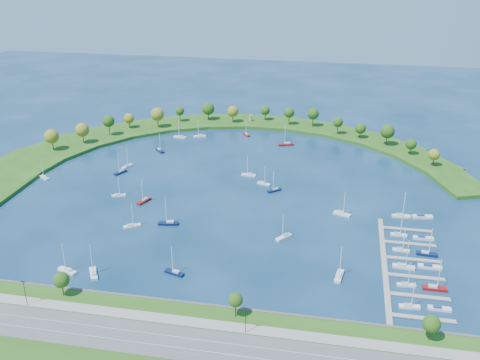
% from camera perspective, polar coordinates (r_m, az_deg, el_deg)
% --- Properties ---
extents(ground, '(700.00, 700.00, 0.00)m').
position_cam_1_polar(ground, '(292.79, -1.15, -1.03)').
color(ground, '#072740').
rests_on(ground, ground).
extents(south_shoreline, '(420.00, 43.10, 11.60)m').
position_cam_1_polar(south_shoreline, '(191.37, -9.10, -15.95)').
color(south_shoreline, '#254D14').
rests_on(south_shoreline, ground).
extents(breakwater, '(286.74, 247.64, 2.00)m').
position_cam_1_polar(breakwater, '(347.22, -6.98, 3.02)').
color(breakwater, '#254D14').
rests_on(breakwater, ground).
extents(breakwater_trees, '(237.62, 95.27, 14.15)m').
position_cam_1_polar(breakwater_trees, '(370.64, -1.46, 6.09)').
color(breakwater_trees, '#382314').
rests_on(breakwater_trees, breakwater).
extents(harbor_tower, '(2.60, 2.60, 4.10)m').
position_cam_1_polar(harbor_tower, '(400.27, 1.10, 6.46)').
color(harbor_tower, gray).
rests_on(harbor_tower, breakwater).
extents(dock_system, '(24.28, 82.00, 1.60)m').
position_cam_1_polar(dock_system, '(235.19, 16.58, -8.64)').
color(dock_system, gray).
rests_on(dock_system, ground).
extents(moored_boat_0, '(8.62, 4.73, 12.22)m').
position_cam_1_polar(moored_boat_0, '(222.89, -6.84, -9.48)').
color(moored_boat_0, '#0A153F').
rests_on(moored_boat_0, ground).
extents(moored_boat_1, '(8.94, 5.14, 12.68)m').
position_cam_1_polar(moored_boat_1, '(233.05, -17.55, -8.93)').
color(moored_boat_1, white).
rests_on(moored_boat_1, ground).
extents(moored_boat_2, '(8.68, 5.17, 12.33)m').
position_cam_1_polar(moored_boat_2, '(373.50, -4.23, 4.61)').
color(moored_boat_2, white).
rests_on(moored_boat_2, ground).
extents(moored_boat_3, '(4.84, 8.06, 11.46)m').
position_cam_1_polar(moored_boat_3, '(328.41, -11.68, 1.45)').
color(moored_boat_3, white).
rests_on(moored_boat_3, ground).
extents(moored_boat_4, '(7.08, 7.93, 12.24)m').
position_cam_1_polar(moored_boat_4, '(246.59, 4.59, -5.88)').
color(moored_boat_4, white).
rests_on(moored_boat_4, ground).
extents(moored_boat_5, '(3.78, 9.22, 13.16)m').
position_cam_1_polar(moored_boat_5, '(222.70, 10.28, -9.75)').
color(moored_boat_5, white).
rests_on(moored_boat_5, ground).
extents(moored_boat_6, '(7.86, 6.27, 11.70)m').
position_cam_1_polar(moored_boat_6, '(259.97, -11.20, -4.65)').
color(moored_boat_6, white).
rests_on(moored_boat_6, ground).
extents(moored_boat_7, '(8.32, 2.76, 12.06)m').
position_cam_1_polar(moored_boat_7, '(309.84, 0.91, 0.59)').
color(moored_boat_7, white).
rests_on(moored_boat_7, ground).
extents(moored_boat_8, '(7.39, 7.53, 12.12)m').
position_cam_1_polar(moored_boat_8, '(350.02, -8.33, 3.10)').
color(moored_boat_8, '#0A153F').
rests_on(moored_boat_8, ground).
extents(moored_boat_9, '(7.79, 4.50, 11.06)m').
position_cam_1_polar(moored_boat_9, '(299.00, 2.48, -0.32)').
color(moored_boat_9, white).
rests_on(moored_boat_9, ground).
extents(moored_boat_10, '(8.73, 3.07, 12.60)m').
position_cam_1_polar(moored_boat_10, '(373.08, -6.25, 4.51)').
color(moored_boat_10, white).
rests_on(moored_boat_10, ground).
extents(moored_boat_11, '(9.77, 4.15, 13.91)m').
position_cam_1_polar(moored_boat_11, '(259.35, -7.46, -4.43)').
color(moored_boat_11, '#0A153F').
rests_on(moored_boat_11, ground).
extents(moored_boat_12, '(6.34, 7.26, 11.12)m').
position_cam_1_polar(moored_boat_12, '(375.81, 0.68, 4.79)').
color(moored_boat_12, maroon).
rests_on(moored_boat_12, ground).
extents(moored_boat_13, '(7.55, 5.90, 11.18)m').
position_cam_1_polar(moored_boat_13, '(325.53, -19.70, 0.30)').
color(moored_boat_13, white).
rests_on(moored_boat_13, ground).
extents(moored_boat_14, '(5.77, 8.39, 12.10)m').
position_cam_1_polar(moored_boat_14, '(320.70, -12.33, 0.84)').
color(moored_boat_14, '#0A153F').
rests_on(moored_boat_14, ground).
extents(moored_boat_15, '(6.81, 9.13, 13.36)m').
position_cam_1_polar(moored_boat_15, '(228.21, -15.02, -9.34)').
color(moored_boat_15, white).
rests_on(moored_boat_15, ground).
extents(moored_boat_16, '(5.59, 9.03, 12.87)m').
position_cam_1_polar(moored_boat_16, '(283.09, -9.95, -2.10)').
color(moored_boat_16, maroon).
rests_on(moored_boat_16, ground).
extents(moored_boat_17, '(8.87, 5.26, 12.60)m').
position_cam_1_polar(moored_boat_17, '(270.46, 10.57, -3.42)').
color(moored_boat_17, white).
rests_on(moored_boat_17, ground).
extents(moored_boat_18, '(7.41, 6.78, 11.56)m').
position_cam_1_polar(moored_boat_18, '(291.31, 3.60, -1.01)').
color(moored_boat_18, '#0A153F').
rests_on(moored_boat_18, ground).
extents(moored_boat_19, '(10.24, 5.89, 14.53)m').
position_cam_1_polar(moored_boat_19, '(358.29, 4.81, 3.77)').
color(moored_boat_19, maroon).
rests_on(moored_boat_19, ground).
extents(moored_boat_20, '(7.35, 4.60, 10.48)m').
position_cam_1_polar(moored_boat_20, '(291.95, -12.53, -1.51)').
color(moored_boat_20, white).
rests_on(moored_boat_20, ground).
extents(docked_boat_0, '(7.77, 2.87, 11.17)m').
position_cam_1_polar(docked_boat_0, '(212.33, 17.23, -12.39)').
color(docked_boat_0, white).
rests_on(docked_boat_0, ground).
extents(docked_boat_1, '(8.18, 2.29, 1.67)m').
position_cam_1_polar(docked_boat_1, '(214.83, 20.03, -12.44)').
color(docked_boat_1, white).
rests_on(docked_boat_1, ground).
extents(docked_boat_2, '(7.31, 2.71, 10.51)m').
position_cam_1_polar(docked_boat_2, '(223.78, 16.92, -10.33)').
color(docked_boat_2, white).
rests_on(docked_boat_2, ground).
extents(docked_boat_3, '(9.12, 2.59, 13.39)m').
position_cam_1_polar(docked_boat_3, '(224.94, 19.62, -10.51)').
color(docked_boat_3, maroon).
rests_on(docked_boat_3, ground).
extents(docked_boat_4, '(8.99, 3.11, 12.99)m').
position_cam_1_polar(docked_boat_4, '(234.58, 16.66, -8.57)').
color(docked_boat_4, white).
rests_on(docked_boat_4, ground).
extents(docked_boat_5, '(9.35, 2.72, 1.90)m').
position_cam_1_polar(docked_boat_5, '(237.92, 19.13, -8.51)').
color(docked_boat_5, white).
rests_on(docked_boat_5, ground).
extents(docked_boat_6, '(7.27, 2.57, 10.49)m').
position_cam_1_polar(docked_boat_6, '(246.14, 16.42, -6.94)').
color(docked_boat_6, white).
rests_on(docked_boat_6, ground).
extents(docked_boat_7, '(8.78, 2.95, 12.72)m').
position_cam_1_polar(docked_boat_7, '(246.41, 18.88, -7.23)').
color(docked_boat_7, '#0A153F').
rests_on(docked_boat_7, ground).
extents(docked_boat_8, '(7.31, 2.27, 10.66)m').
position_cam_1_polar(docked_boat_8, '(257.98, 16.20, -5.43)').
color(docked_boat_8, white).
rests_on(docked_boat_8, ground).
extents(docked_boat_9, '(9.00, 2.82, 1.82)m').
position_cam_1_polar(docked_boat_9, '(258.51, 18.51, -5.73)').
color(docked_boat_9, white).
rests_on(docked_boat_9, ground).
extents(docked_boat_10, '(8.88, 3.27, 12.76)m').
position_cam_1_polar(docked_boat_10, '(275.00, 16.42, -3.56)').
color(docked_boat_10, white).
rests_on(docked_boat_10, ground).
extents(docked_boat_11, '(9.86, 3.93, 1.96)m').
position_cam_1_polar(docked_boat_11, '(277.52, 18.43, -3.62)').
color(docked_boat_11, white).
rests_on(docked_boat_11, ground).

